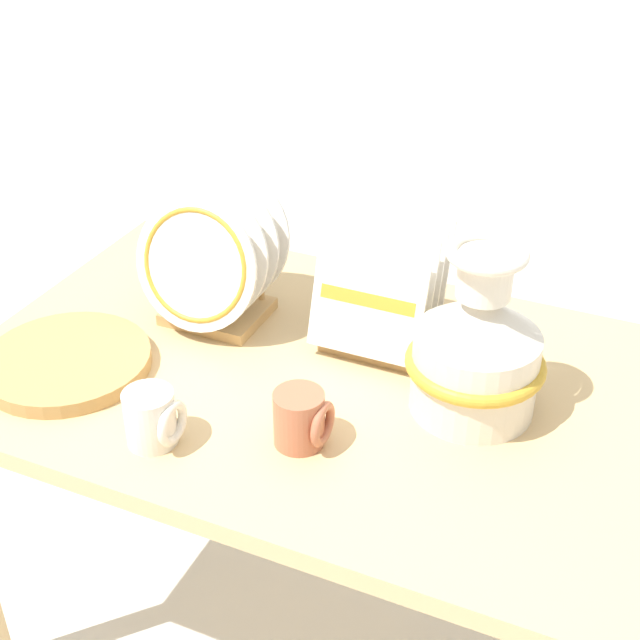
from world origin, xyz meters
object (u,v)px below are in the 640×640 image
Objects in this scene: wicker_charger_stack at (67,362)px; dish_rack_round_plates at (212,267)px; mug_cream_glaze at (153,418)px; dish_rack_square_plates at (381,301)px; mug_terracotta_glaze at (302,419)px; ceramic_vase at (477,348)px.

dish_rack_round_plates is at bearing 57.76° from wicker_charger_stack.
wicker_charger_stack is at bearing -122.24° from dish_rack_round_plates.
mug_cream_glaze reaches higher than wicker_charger_stack.
dish_rack_square_plates reaches higher than wicker_charger_stack.
dish_rack_round_plates reaches higher than mug_terracotta_glaze.
dish_rack_square_plates is at bearing 88.46° from mug_terracotta_glaze.
mug_cream_glaze is (0.09, -0.36, -0.07)m from dish_rack_round_plates.
ceramic_vase is 0.53m from dish_rack_round_plates.
dish_rack_square_plates is at bearing 32.90° from wicker_charger_stack.
mug_cream_glaze is at bearing -75.24° from dish_rack_round_plates.
dish_rack_round_plates is 0.38m from mug_cream_glaze.
wicker_charger_stack is 3.19× the size of mug_terracotta_glaze.
mug_cream_glaze is (-0.22, -0.41, -0.04)m from dish_rack_square_plates.
mug_terracotta_glaze is (0.21, 0.09, 0.00)m from mug_cream_glaze.
mug_terracotta_glaze is at bearing -91.54° from dish_rack_square_plates.
dish_rack_square_plates is 0.32m from mug_terracotta_glaze.
ceramic_vase is 3.23× the size of mug_cream_glaze.
mug_terracotta_glaze is at bearing -1.96° from wicker_charger_stack.
mug_terracotta_glaze is at bearing 23.46° from mug_cream_glaze.
ceramic_vase is at bearing -30.89° from dish_rack_square_plates.
dish_rack_round_plates is at bearing 172.50° from ceramic_vase.
dish_rack_square_plates reaches higher than mug_cream_glaze.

